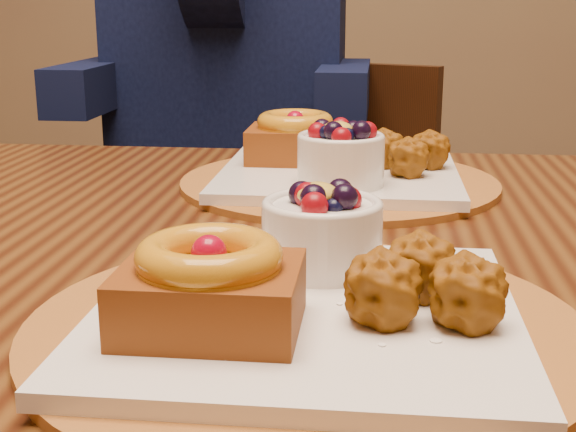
{
  "coord_description": "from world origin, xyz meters",
  "views": [
    {
      "loc": [
        0.15,
        -0.74,
        0.97
      ],
      "look_at": [
        0.09,
        -0.19,
        0.82
      ],
      "focal_mm": 50.0,
      "sensor_mm": 36.0,
      "label": 1
    }
  ],
  "objects_px": {
    "place_setting_near": "(302,294)",
    "diner": "(227,10)",
    "dining_table": "(326,315)",
    "place_setting_far": "(336,164)",
    "chair_far": "(309,266)"
  },
  "relations": [
    {
      "from": "place_setting_near",
      "to": "chair_far",
      "type": "relative_size",
      "value": 0.45
    },
    {
      "from": "place_setting_far",
      "to": "diner",
      "type": "height_order",
      "value": "diner"
    },
    {
      "from": "place_setting_far",
      "to": "chair_far",
      "type": "xyz_separation_m",
      "value": [
        -0.08,
        0.53,
        -0.31
      ]
    },
    {
      "from": "place_setting_far",
      "to": "dining_table",
      "type": "bearing_deg",
      "value": -89.12
    },
    {
      "from": "place_setting_near",
      "to": "diner",
      "type": "bearing_deg",
      "value": 103.16
    },
    {
      "from": "dining_table",
      "to": "chair_far",
      "type": "xyz_separation_m",
      "value": [
        -0.08,
        0.74,
        -0.2
      ]
    },
    {
      "from": "diner",
      "to": "dining_table",
      "type": "bearing_deg",
      "value": -65.89
    },
    {
      "from": "place_setting_near",
      "to": "place_setting_far",
      "type": "xyz_separation_m",
      "value": [
        -0.0,
        0.43,
        0.0
      ]
    },
    {
      "from": "chair_far",
      "to": "diner",
      "type": "relative_size",
      "value": 0.96
    },
    {
      "from": "place_setting_near",
      "to": "chair_far",
      "type": "xyz_separation_m",
      "value": [
        -0.08,
        0.96,
        -0.31
      ]
    },
    {
      "from": "dining_table",
      "to": "diner",
      "type": "height_order",
      "value": "diner"
    },
    {
      "from": "place_setting_near",
      "to": "place_setting_far",
      "type": "bearing_deg",
      "value": 90.06
    },
    {
      "from": "dining_table",
      "to": "diner",
      "type": "relative_size",
      "value": 1.8
    },
    {
      "from": "dining_table",
      "to": "chair_far",
      "type": "relative_size",
      "value": 1.88
    },
    {
      "from": "diner",
      "to": "place_setting_near",
      "type": "bearing_deg",
      "value": -69.33
    }
  ]
}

